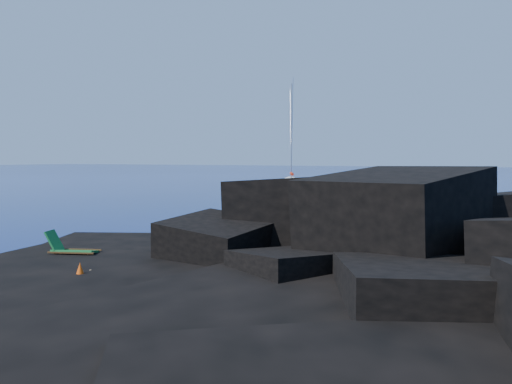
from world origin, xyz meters
TOP-DOWN VIEW (x-y plane):
  - headland at (13.00, 3.00)m, footprint 24.00×24.00m
  - beach at (4.50, 0.50)m, footprint 9.08×6.86m
  - surf_foam at (5.00, 5.00)m, footprint 10.00×8.00m
  - sailboat at (-4.09, 41.02)m, footprint 6.71×11.52m
  - deck_chair at (3.53, 1.30)m, footprint 1.77×1.19m
  - towel at (5.36, -0.52)m, footprint 2.35×1.64m
  - sunbather at (5.36, -0.52)m, footprint 1.85×0.99m
  - marker_cone at (5.85, -0.82)m, footprint 0.46×0.46m

SIDE VIEW (x-z plane):
  - headland at x=13.00m, z-range -1.80..1.80m
  - beach at x=4.50m, z-range -0.35..0.35m
  - surf_foam at x=5.00m, z-range -0.03..0.03m
  - sailboat at x=-4.09m, z-range -6.02..6.02m
  - towel at x=5.36m, z-range 0.35..0.41m
  - sunbather at x=5.36m, z-range 0.41..0.65m
  - marker_cone at x=5.85m, z-range 0.35..0.94m
  - deck_chair at x=3.53m, z-range 0.35..1.47m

